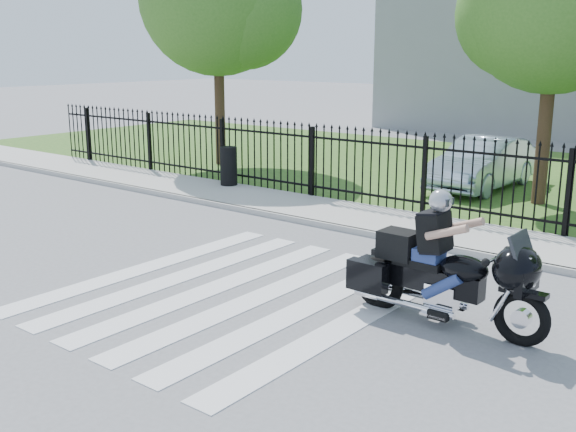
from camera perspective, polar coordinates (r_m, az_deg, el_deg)
The scene contains 10 objects.
ground at distance 10.25m, azimuth -4.50°, elevation -6.53°, with size 120.00×120.00×0.00m, color slate.
crosswalk at distance 10.24m, azimuth -4.50°, elevation -6.50°, with size 5.00×5.50×0.01m, color silver, non-canonical shape.
sidewalk at distance 14.13m, azimuth 9.42°, elevation -0.72°, with size 40.00×2.00×0.12m, color #ADAAA3.
curb at distance 13.29m, azimuth 7.31°, elevation -1.56°, with size 40.00×0.12×0.12m, color #ADAAA3.
grass_strip at distance 20.42m, azimuth 19.09°, elevation 3.02°, with size 40.00×12.00×0.02m, color #2F571E.
iron_fence at distance 14.81m, azimuth 11.45°, elevation 3.20°, with size 26.00×0.04×1.80m.
tree_mid at distance 16.83m, azimuth 21.75°, elevation 16.64°, with size 4.20×4.20×6.78m.
motorcycle_rider at distance 9.14m, azimuth 12.82°, elevation -4.35°, with size 2.81×0.84×1.86m.
parked_car at distance 18.45m, azimuth 16.19°, elevation 4.30°, with size 1.42×4.06×1.34m, color #A8BBD3.
litter_bin at distance 17.78m, azimuth -5.05°, elevation 4.24°, with size 0.45×0.45×1.01m, color black.
Camera 1 is at (6.59, -7.00, 3.54)m, focal length 42.00 mm.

